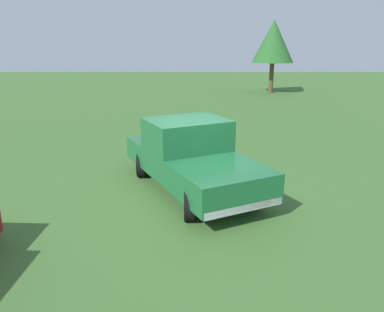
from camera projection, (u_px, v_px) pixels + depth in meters
ground_plane at (192, 191)px, 9.71m from camera, size 80.00×80.00×0.00m
pickup_truck at (190, 154)px, 9.64m from camera, size 5.13×3.84×1.78m
tree_far_center at (273, 42)px, 27.39m from camera, size 2.98×2.98×5.15m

